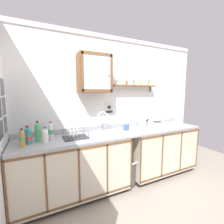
{
  "coord_description": "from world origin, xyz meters",
  "views": [
    {
      "loc": [
        -1.27,
        -1.98,
        1.63
      ],
      "look_at": [
        -0.09,
        0.42,
        1.29
      ],
      "focal_mm": 24.99,
      "sensor_mm": 36.0,
      "label": 1
    }
  ],
  "objects_px": {
    "bottle_water_clear_0": "(51,131)",
    "bottle_opaque_white_2": "(45,136)",
    "bottle_water_blue_3": "(27,135)",
    "bottle_detergent_teal_1": "(29,136)",
    "dish_rack": "(75,136)",
    "bottle_juice_amber_4": "(22,138)",
    "wall_cabinet": "(95,74)",
    "warning_sign": "(109,109)",
    "sink": "(106,134)",
    "hot_plate_stove": "(154,125)",
    "saucepan": "(149,120)",
    "mug": "(126,127)",
    "bottle_soda_green_5": "(38,132)",
    "trash_bin": "(128,171)"
  },
  "relations": [
    {
      "from": "hot_plate_stove",
      "to": "mug",
      "type": "xyz_separation_m",
      "value": [
        -0.6,
        0.04,
        0.01
      ]
    },
    {
      "from": "sink",
      "to": "bottle_water_clear_0",
      "type": "bearing_deg",
      "value": 178.71
    },
    {
      "from": "hot_plate_stove",
      "to": "wall_cabinet",
      "type": "bearing_deg",
      "value": 173.05
    },
    {
      "from": "hot_plate_stove",
      "to": "saucepan",
      "type": "bearing_deg",
      "value": 168.43
    },
    {
      "from": "bottle_juice_amber_4",
      "to": "trash_bin",
      "type": "distance_m",
      "value": 1.78
    },
    {
      "from": "warning_sign",
      "to": "saucepan",
      "type": "bearing_deg",
      "value": -19.51
    },
    {
      "from": "saucepan",
      "to": "mug",
      "type": "relative_size",
      "value": 2.44
    },
    {
      "from": "saucepan",
      "to": "dish_rack",
      "type": "xyz_separation_m",
      "value": [
        -1.43,
        -0.06,
        -0.11
      ]
    },
    {
      "from": "dish_rack",
      "to": "sink",
      "type": "bearing_deg",
      "value": 5.37
    },
    {
      "from": "bottle_detergent_teal_1",
      "to": "mug",
      "type": "xyz_separation_m",
      "value": [
        1.55,
        0.07,
        -0.05
      ]
    },
    {
      "from": "bottle_opaque_white_2",
      "to": "sink",
      "type": "bearing_deg",
      "value": 6.64
    },
    {
      "from": "saucepan",
      "to": "bottle_soda_green_5",
      "type": "distance_m",
      "value": 1.93
    },
    {
      "from": "bottle_water_clear_0",
      "to": "bottle_water_blue_3",
      "type": "bearing_deg",
      "value": 170.91
    },
    {
      "from": "bottle_water_clear_0",
      "to": "bottle_opaque_white_2",
      "type": "height_order",
      "value": "bottle_water_clear_0"
    },
    {
      "from": "bottle_soda_green_5",
      "to": "warning_sign",
      "type": "distance_m",
      "value": 1.26
    },
    {
      "from": "bottle_water_clear_0",
      "to": "dish_rack",
      "type": "bearing_deg",
      "value": -12.24
    },
    {
      "from": "bottle_water_clear_0",
      "to": "trash_bin",
      "type": "bearing_deg",
      "value": -5.83
    },
    {
      "from": "bottle_water_blue_3",
      "to": "wall_cabinet",
      "type": "distance_m",
      "value": 1.35
    },
    {
      "from": "saucepan",
      "to": "trash_bin",
      "type": "relative_size",
      "value": 0.65
    },
    {
      "from": "bottle_detergent_teal_1",
      "to": "bottle_juice_amber_4",
      "type": "height_order",
      "value": "bottle_detergent_teal_1"
    },
    {
      "from": "sink",
      "to": "bottle_detergent_teal_1",
      "type": "distance_m",
      "value": 1.15
    },
    {
      "from": "sink",
      "to": "saucepan",
      "type": "bearing_deg",
      "value": 0.78
    },
    {
      "from": "bottle_detergent_teal_1",
      "to": "mug",
      "type": "distance_m",
      "value": 1.55
    },
    {
      "from": "bottle_detergent_teal_1",
      "to": "bottle_water_blue_3",
      "type": "height_order",
      "value": "bottle_detergent_teal_1"
    },
    {
      "from": "dish_rack",
      "to": "bottle_detergent_teal_1",
      "type": "bearing_deg",
      "value": 178.89
    },
    {
      "from": "bottle_water_blue_3",
      "to": "warning_sign",
      "type": "height_order",
      "value": "warning_sign"
    },
    {
      "from": "bottle_soda_green_5",
      "to": "mug",
      "type": "bearing_deg",
      "value": 0.71
    },
    {
      "from": "mug",
      "to": "warning_sign",
      "type": "distance_m",
      "value": 0.46
    },
    {
      "from": "sink",
      "to": "bottle_detergent_teal_1",
      "type": "height_order",
      "value": "sink"
    },
    {
      "from": "bottle_water_blue_3",
      "to": "bottle_water_clear_0",
      "type": "bearing_deg",
      "value": -9.09
    },
    {
      "from": "bottle_detergent_teal_1",
      "to": "warning_sign",
      "type": "xyz_separation_m",
      "value": [
        1.32,
        0.31,
        0.27
      ]
    },
    {
      "from": "bottle_juice_amber_4",
      "to": "wall_cabinet",
      "type": "relative_size",
      "value": 0.38
    },
    {
      "from": "saucepan",
      "to": "dish_rack",
      "type": "height_order",
      "value": "saucepan"
    },
    {
      "from": "sink",
      "to": "warning_sign",
      "type": "xyz_separation_m",
      "value": [
        0.18,
        0.27,
        0.38
      ]
    },
    {
      "from": "bottle_opaque_white_2",
      "to": "bottle_water_blue_3",
      "type": "height_order",
      "value": "bottle_water_blue_3"
    },
    {
      "from": "bottle_soda_green_5",
      "to": "trash_bin",
      "type": "distance_m",
      "value": 1.64
    },
    {
      "from": "bottle_water_blue_3",
      "to": "bottle_opaque_white_2",
      "type": "bearing_deg",
      "value": -38.69
    },
    {
      "from": "bottle_juice_amber_4",
      "to": "bottle_opaque_white_2",
      "type": "bearing_deg",
      "value": 6.94
    },
    {
      "from": "bottle_opaque_white_2",
      "to": "bottle_water_blue_3",
      "type": "distance_m",
      "value": 0.28
    },
    {
      "from": "sink",
      "to": "dish_rack",
      "type": "bearing_deg",
      "value": -174.63
    },
    {
      "from": "bottle_water_blue_3",
      "to": "dish_rack",
      "type": "bearing_deg",
      "value": -10.73
    },
    {
      "from": "warning_sign",
      "to": "mug",
      "type": "bearing_deg",
      "value": -45.8
    },
    {
      "from": "bottle_juice_amber_4",
      "to": "warning_sign",
      "type": "relative_size",
      "value": 0.99
    },
    {
      "from": "sink",
      "to": "bottle_opaque_white_2",
      "type": "relative_size",
      "value": 2.68
    },
    {
      "from": "sink",
      "to": "wall_cabinet",
      "type": "bearing_deg",
      "value": 138.74
    },
    {
      "from": "hot_plate_stove",
      "to": "bottle_juice_amber_4",
      "type": "bearing_deg",
      "value": -176.58
    },
    {
      "from": "dish_rack",
      "to": "trash_bin",
      "type": "height_order",
      "value": "dish_rack"
    },
    {
      "from": "bottle_opaque_white_2",
      "to": "bottle_detergent_teal_1",
      "type": "bearing_deg",
      "value": 160.36
    },
    {
      "from": "bottle_water_blue_3",
      "to": "dish_rack",
      "type": "distance_m",
      "value": 0.64
    },
    {
      "from": "bottle_detergent_teal_1",
      "to": "dish_rack",
      "type": "height_order",
      "value": "bottle_detergent_teal_1"
    }
  ]
}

